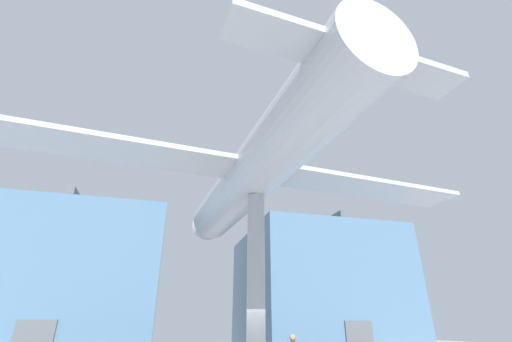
# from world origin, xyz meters

# --- Properties ---
(glass_pavilion_left) EXTENTS (11.03, 11.66, 9.51)m
(glass_pavilion_left) POSITION_xyz_m (-8.80, 14.49, 4.47)
(glass_pavilion_left) COLOR slate
(glass_pavilion_left) RESTS_ON ground_plane
(glass_pavilion_right) EXTENTS (11.03, 11.66, 9.51)m
(glass_pavilion_right) POSITION_xyz_m (8.80, 14.49, 4.47)
(glass_pavilion_right) COLOR slate
(glass_pavilion_right) RESTS_ON ground_plane
(support_pylon_central) EXTENTS (0.63, 0.63, 6.51)m
(support_pylon_central) POSITION_xyz_m (0.00, 0.00, 3.25)
(support_pylon_central) COLOR #999EA3
(support_pylon_central) RESTS_ON ground_plane
(suspended_airplane) EXTENTS (19.35, 16.27, 3.42)m
(suspended_airplane) POSITION_xyz_m (-0.02, 0.25, 7.56)
(suspended_airplane) COLOR #B2B7BC
(suspended_airplane) RESTS_ON support_pylon_central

